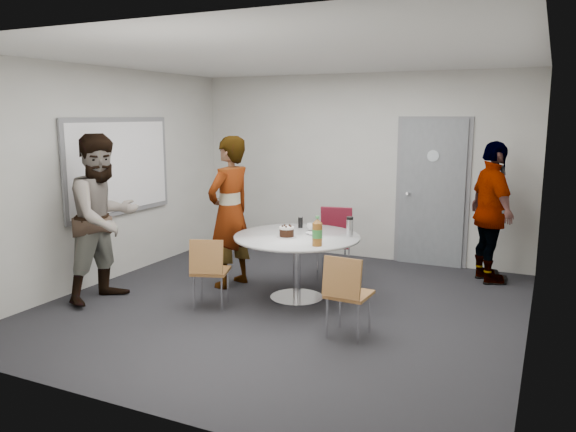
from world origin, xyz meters
The scene contains 15 objects.
floor centered at (0.00, 0.00, 0.00)m, with size 5.00×5.00×0.00m, color black.
ceiling centered at (0.00, 0.00, 2.70)m, with size 5.00×5.00×0.00m, color silver.
wall_back centered at (0.00, 2.50, 1.35)m, with size 5.00×5.00×0.00m, color #B4B3AB.
wall_left centered at (-2.50, 0.00, 1.35)m, with size 5.00×5.00×0.00m, color #B4B3AB.
wall_right centered at (2.50, 0.00, 1.35)m, with size 5.00×5.00×0.00m, color #B4B3AB.
wall_front centered at (0.00, -2.50, 1.35)m, with size 5.00×5.00×0.00m, color #B4B3AB.
door centered at (1.10, 2.48, 1.03)m, with size 1.02×0.17×2.12m.
whiteboard centered at (-2.46, 0.20, 1.45)m, with size 0.04×1.90×1.25m.
table centered at (0.04, 0.27, 0.65)m, with size 1.44×1.44×1.07m.
chair_near_left centered at (-0.70, -0.45, 0.48)m, with size 0.49×0.51×0.80m.
chair_near_right centered at (0.93, -0.60, 0.49)m, with size 0.41×0.44×0.82m.
chair_far centered at (0.09, 1.33, 0.56)m, with size 0.51×0.54×0.91m.
person_main centered at (-0.94, 0.41, 0.93)m, with size 0.68×0.45×1.86m, color #A5C6EA.
person_left centered at (-1.95, -0.66, 0.95)m, with size 0.93×0.72×1.91m, color white.
person_right centered at (1.95, 1.95, 0.90)m, with size 1.05×0.44×1.79m, color black.
Camera 1 is at (2.60, -5.41, 2.10)m, focal length 35.00 mm.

